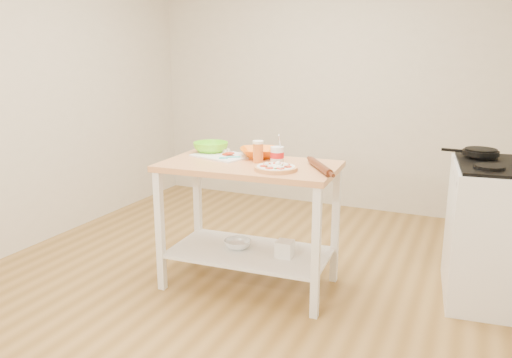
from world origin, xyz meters
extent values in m
cube|color=olive|center=(0.00, 0.00, -0.01)|extent=(4.00, 4.50, 0.02)
cube|color=beige|center=(0.00, 2.26, 1.35)|extent=(4.00, 0.02, 2.70)
cube|color=beige|center=(-2.01, 0.00, 1.35)|extent=(0.02, 4.50, 2.70)
cube|color=tan|center=(0.05, 0.07, 0.88)|extent=(1.23, 0.72, 0.04)
cube|color=white|center=(0.05, 0.07, 0.25)|extent=(1.15, 0.66, 0.02)
cube|color=white|center=(-0.49, -0.24, 0.43)|extent=(0.05, 0.05, 0.86)
cube|color=white|center=(-0.52, 0.32, 0.43)|extent=(0.05, 0.05, 0.86)
cube|color=white|center=(0.62, -0.18, 0.43)|extent=(0.05, 0.05, 0.86)
cube|color=white|center=(0.59, 0.38, 0.43)|extent=(0.05, 0.05, 0.86)
cube|color=white|center=(1.66, 0.57, 0.46)|extent=(0.73, 0.83, 0.92)
cube|color=black|center=(1.66, 0.57, 0.93)|extent=(0.69, 0.78, 0.02)
cylinder|color=black|center=(1.49, 0.71, 0.98)|extent=(0.24, 0.24, 0.03)
cube|color=black|center=(1.31, 0.73, 0.98)|extent=(0.15, 0.04, 0.02)
cylinder|color=#E6A462|center=(0.30, -0.05, 0.91)|extent=(0.28, 0.28, 0.02)
cylinder|color=#E6A462|center=(0.30, -0.05, 0.92)|extent=(0.28, 0.28, 0.01)
cylinder|color=white|center=(0.30, -0.05, 0.92)|extent=(0.25, 0.25, 0.01)
cylinder|color=red|center=(0.38, -0.04, 0.93)|extent=(0.05, 0.05, 0.01)
cylinder|color=red|center=(0.34, 0.02, 0.93)|extent=(0.05, 0.05, 0.01)
cylinder|color=red|center=(0.27, 0.03, 0.93)|extent=(0.05, 0.05, 0.01)
cylinder|color=red|center=(0.22, -0.02, 0.93)|extent=(0.05, 0.05, 0.01)
cylinder|color=red|center=(0.23, -0.08, 0.93)|extent=(0.05, 0.05, 0.01)
cylinder|color=red|center=(0.28, -0.12, 0.93)|extent=(0.05, 0.05, 0.01)
cylinder|color=red|center=(0.35, -0.10, 0.93)|extent=(0.05, 0.05, 0.01)
sphere|color=white|center=(0.35, -0.02, 0.93)|extent=(0.03, 0.03, 0.03)
sphere|color=white|center=(0.28, 0.03, 0.93)|extent=(0.03, 0.03, 0.03)
sphere|color=white|center=(0.23, -0.04, 0.93)|extent=(0.03, 0.03, 0.03)
sphere|color=white|center=(0.27, -0.09, 0.93)|extent=(0.03, 0.03, 0.03)
sphere|color=white|center=(0.35, -0.09, 0.93)|extent=(0.03, 0.03, 0.03)
sphere|color=white|center=(0.36, -0.01, 0.93)|extent=(0.03, 0.03, 0.03)
sphere|color=white|center=(0.29, 0.00, 0.93)|extent=(0.03, 0.03, 0.03)
plane|color=#195212|center=(0.37, -0.06, 0.93)|extent=(0.03, 0.03, 0.00)
plane|color=#195212|center=(0.32, -0.01, 0.93)|extent=(0.03, 0.03, 0.00)
plane|color=#195212|center=(0.27, 0.03, 0.93)|extent=(0.03, 0.03, 0.00)
plane|color=#195212|center=(0.23, -0.03, 0.93)|extent=(0.03, 0.03, 0.00)
plane|color=#195212|center=(0.25, -0.09, 0.93)|extent=(0.03, 0.03, 0.00)
plane|color=#195212|center=(0.32, -0.12, 0.93)|extent=(0.03, 0.03, 0.00)
plane|color=#195212|center=(0.37, -0.06, 0.93)|extent=(0.03, 0.03, 0.00)
cube|color=white|center=(-0.22, 0.21, 0.91)|extent=(0.47, 0.40, 0.01)
cube|color=#F4EACC|center=(-0.32, 0.31, 0.92)|extent=(0.03, 0.03, 0.02)
cube|color=#F4EACC|center=(-0.28, 0.30, 0.92)|extent=(0.03, 0.03, 0.02)
cube|color=#F4EACC|center=(-0.25, 0.29, 0.92)|extent=(0.03, 0.03, 0.02)
cube|color=#F4EACC|center=(-0.31, 0.34, 0.92)|extent=(0.03, 0.03, 0.02)
cube|color=#F4EACC|center=(-0.28, 0.33, 0.92)|extent=(0.03, 0.03, 0.02)
cube|color=#F4EACC|center=(-0.24, 0.32, 0.92)|extent=(0.03, 0.03, 0.02)
cylinder|color=red|center=(-0.20, 0.22, 0.92)|extent=(0.07, 0.07, 0.01)
cylinder|color=red|center=(-0.18, 0.22, 0.92)|extent=(0.07, 0.07, 0.01)
cylinder|color=red|center=(-0.17, 0.21, 0.93)|extent=(0.07, 0.07, 0.01)
cube|color=#3BBEB6|center=(-0.16, 0.10, 0.92)|extent=(0.07, 0.06, 0.01)
cylinder|color=#3BBEB6|center=(-0.11, 0.15, 0.92)|extent=(0.10, 0.05, 0.01)
cube|color=silver|center=(-0.30, 0.32, 0.91)|extent=(0.18, 0.04, 0.00)
cube|color=black|center=(-0.43, 0.30, 0.92)|extent=(0.10, 0.03, 0.01)
imported|color=orange|center=(0.03, 0.29, 0.93)|extent=(0.37, 0.37, 0.07)
imported|color=#74E91E|center=(-0.37, 0.29, 0.94)|extent=(0.32, 0.32, 0.08)
cylinder|color=orange|center=(0.09, 0.13, 0.97)|extent=(0.07, 0.07, 0.13)
cylinder|color=white|center=(0.09, 0.13, 1.04)|extent=(0.08, 0.08, 0.02)
cylinder|color=white|center=(0.22, 0.16, 0.96)|extent=(0.09, 0.09, 0.11)
cylinder|color=red|center=(0.22, 0.16, 0.96)|extent=(0.09, 0.09, 0.04)
cylinder|color=silver|center=(0.24, 0.16, 1.04)|extent=(0.01, 0.06, 0.11)
cylinder|color=#582714|center=(0.55, 0.07, 0.92)|extent=(0.27, 0.36, 0.05)
imported|color=silver|center=(-0.05, 0.08, 0.29)|extent=(0.21, 0.21, 0.06)
cube|color=white|center=(0.32, 0.08, 0.32)|extent=(0.12, 0.12, 0.11)
camera|label=1|loc=(1.46, -2.95, 1.62)|focal=35.00mm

